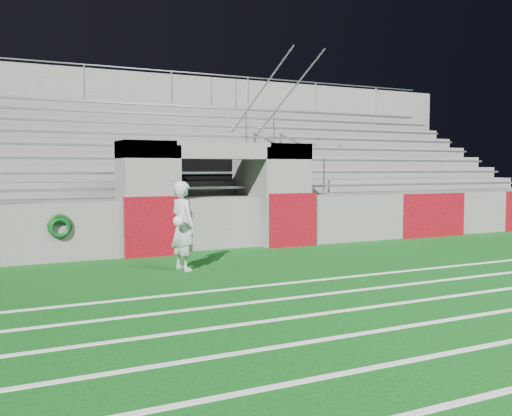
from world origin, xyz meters
TOP-DOWN VIEW (x-y plane):
  - ground at (0.00, 0.00)m, footprint 90.00×90.00m
  - field_markings at (0.00, -5.00)m, footprint 28.00×8.09m
  - stadium_structure at (0.00, 7.97)m, footprint 26.00×8.48m
  - goalkeeper_with_ball at (-1.77, 1.01)m, footprint 0.57×0.78m
  - hose_coil at (-3.79, 2.93)m, footprint 0.50×0.14m

SIDE VIEW (x-z plane):
  - ground at x=0.00m, z-range 0.00..0.00m
  - field_markings at x=0.00m, z-range 0.00..0.01m
  - hose_coil at x=-3.79m, z-range 0.51..1.02m
  - goalkeeper_with_ball at x=-1.77m, z-range 0.00..1.73m
  - stadium_structure at x=0.00m, z-range -1.22..4.20m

